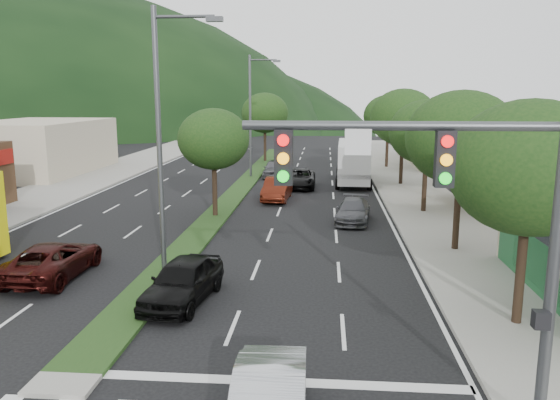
# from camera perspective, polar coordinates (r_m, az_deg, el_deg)

# --- Properties ---
(ground) EXTENTS (160.00, 160.00, 0.00)m
(ground) POSITION_cam_1_polar(r_m,az_deg,el_deg) (15.10, -20.99, -16.90)
(ground) COLOR black
(ground) RESTS_ON ground
(sidewalk_right) EXTENTS (5.00, 90.00, 0.15)m
(sidewalk_right) POSITION_cam_1_polar(r_m,az_deg,el_deg) (38.09, 14.20, 0.36)
(sidewalk_right) COLOR gray
(sidewalk_right) RESTS_ON ground
(sidewalk_left) EXTENTS (6.00, 90.00, 0.15)m
(sidewalk_left) POSITION_cam_1_polar(r_m,az_deg,el_deg) (42.17, -22.40, 0.87)
(sidewalk_left) COLOR gray
(sidewalk_left) RESTS_ON ground
(median) EXTENTS (1.60, 56.00, 0.12)m
(median) POSITION_cam_1_polar(r_m,az_deg,el_deg) (40.99, -4.01, 1.39)
(median) COLOR #1D3814
(median) RESTS_ON ground
(traffic_signal) EXTENTS (6.12, 0.40, 7.00)m
(traffic_signal) POSITION_cam_1_polar(r_m,az_deg,el_deg) (11.01, 19.62, -1.38)
(traffic_signal) COLOR #47494C
(traffic_signal) RESTS_ON ground
(gas_canopy) EXTENTS (12.20, 8.20, 5.25)m
(gas_canopy) POSITION_cam_1_polar(r_m,az_deg,el_deg) (36.35, 25.54, 6.40)
(gas_canopy) COLOR silver
(gas_canopy) RESTS_ON ground
(bldg_left_far) EXTENTS (9.00, 14.00, 4.60)m
(bldg_left_far) POSITION_cam_1_polar(r_m,az_deg,el_deg) (52.59, -24.00, 5.05)
(bldg_left_far) COLOR #C3B69B
(bldg_left_far) RESTS_ON ground
(bldg_right_far) EXTENTS (10.00, 16.00, 5.20)m
(bldg_right_far) POSITION_cam_1_polar(r_m,az_deg,el_deg) (57.66, 18.18, 6.19)
(bldg_right_far) COLOR #C3B69B
(bldg_right_far) RESTS_ON ground
(tree_r_a) EXTENTS (4.60, 4.60, 6.63)m
(tree_r_a) POSITION_cam_1_polar(r_m,az_deg,el_deg) (17.09, 24.63, 3.06)
(tree_r_a) COLOR black
(tree_r_a) RESTS_ON sidewalk_right
(tree_r_b) EXTENTS (4.80, 4.80, 6.94)m
(tree_r_b) POSITION_cam_1_polar(r_m,az_deg,el_deg) (24.70, 18.45, 6.15)
(tree_r_b) COLOR black
(tree_r_b) RESTS_ON sidewalk_right
(tree_r_c) EXTENTS (4.40, 4.40, 6.48)m
(tree_r_c) POSITION_cam_1_polar(r_m,az_deg,el_deg) (32.53, 15.13, 6.86)
(tree_r_c) COLOR black
(tree_r_c) RESTS_ON sidewalk_right
(tree_r_d) EXTENTS (5.00, 5.00, 7.17)m
(tree_r_d) POSITION_cam_1_polar(r_m,az_deg,el_deg) (42.37, 12.76, 8.43)
(tree_r_d) COLOR black
(tree_r_d) RESTS_ON sidewalk_right
(tree_r_e) EXTENTS (4.60, 4.60, 6.71)m
(tree_r_e) POSITION_cam_1_polar(r_m,az_deg,el_deg) (52.30, 11.24, 8.61)
(tree_r_e) COLOR black
(tree_r_e) RESTS_ON sidewalk_right
(tree_med_near) EXTENTS (4.00, 4.00, 6.02)m
(tree_med_near) POSITION_cam_1_polar(r_m,az_deg,el_deg) (30.67, -6.96, 6.32)
(tree_med_near) COLOR black
(tree_med_near) RESTS_ON median
(tree_med_far) EXTENTS (4.80, 4.80, 6.94)m
(tree_med_far) POSITION_cam_1_polar(r_m,az_deg,el_deg) (56.31, -1.60, 9.08)
(tree_med_far) COLOR black
(tree_med_far) RESTS_ON median
(streetlight_near) EXTENTS (2.60, 0.25, 10.00)m
(streetlight_near) POSITION_cam_1_polar(r_m,az_deg,el_deg) (20.86, -12.03, 7.18)
(streetlight_near) COLOR #47494C
(streetlight_near) RESTS_ON ground
(streetlight_mid) EXTENTS (2.60, 0.25, 10.00)m
(streetlight_mid) POSITION_cam_1_polar(r_m,az_deg,el_deg) (45.35, -2.88, 9.34)
(streetlight_mid) COLOR #47494C
(streetlight_mid) RESTS_ON ground
(suv_maroon) EXTENTS (2.32, 4.96, 1.37)m
(suv_maroon) POSITION_cam_1_polar(r_m,az_deg,el_deg) (22.62, -22.60, -5.78)
(suv_maroon) COLOR black
(suv_maroon) RESTS_ON ground
(car_queue_a) EXTENTS (2.33, 4.56, 1.49)m
(car_queue_a) POSITION_cam_1_polar(r_m,az_deg,el_deg) (18.73, -10.13, -8.32)
(car_queue_a) COLOR black
(car_queue_a) RESTS_ON ground
(car_queue_b) EXTENTS (2.24, 4.45, 1.24)m
(car_queue_b) POSITION_cam_1_polar(r_m,az_deg,el_deg) (30.11, 7.64, -1.11)
(car_queue_b) COLOR #47484C
(car_queue_b) RESTS_ON ground
(car_queue_c) EXTENTS (1.79, 4.57, 1.48)m
(car_queue_c) POSITION_cam_1_polar(r_m,az_deg,el_deg) (35.96, -0.30, 1.16)
(car_queue_c) COLOR #51190D
(car_queue_c) RESTS_ON ground
(car_queue_d) EXTENTS (2.31, 4.98, 1.38)m
(car_queue_d) POSITION_cam_1_polar(r_m,az_deg,el_deg) (40.81, 2.05, 2.26)
(car_queue_d) COLOR black
(car_queue_d) RESTS_ON ground
(car_queue_e) EXTENTS (1.81, 4.34, 1.47)m
(car_queue_e) POSITION_cam_1_polar(r_m,az_deg,el_deg) (45.90, -0.57, 3.30)
(car_queue_e) COLOR #55545A
(car_queue_e) RESTS_ON ground
(motorhome) EXTENTS (2.90, 8.46, 3.21)m
(motorhome) POSITION_cam_1_polar(r_m,az_deg,el_deg) (43.06, 7.68, 4.00)
(motorhome) COLOR silver
(motorhome) RESTS_ON ground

